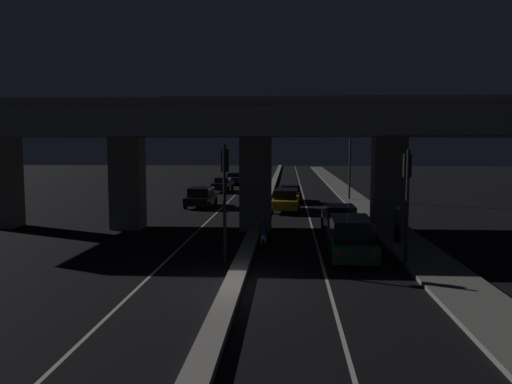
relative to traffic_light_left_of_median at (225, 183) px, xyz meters
name	(u,v)px	position (x,y,z in m)	size (l,w,h in m)	color
ground_plane	(233,289)	(0.75, -3.80, -3.43)	(200.00, 200.00, 0.00)	black
lane_line_left_inner	(238,192)	(-2.61, 31.20, -3.43)	(0.12, 126.00, 0.00)	beige
lane_line_right_inner	(302,193)	(4.10, 31.20, -3.43)	(0.12, 126.00, 0.00)	beige
median_divider	(270,191)	(0.75, 31.20, -3.31)	(0.70, 126.00, 0.24)	gray
sidewalk_right	(354,200)	(8.58, 24.20, -3.34)	(2.34, 126.00, 0.16)	slate
elevated_overpass	(249,130)	(0.35, 8.35, 2.40)	(35.34, 10.27, 7.78)	gray
traffic_light_left_of_median	(225,183)	(0.00, 0.00, 0.00)	(0.30, 0.49, 5.03)	black
traffic_light_right_of_median	(407,187)	(7.51, 0.00, -0.12)	(0.30, 0.49, 4.84)	black
street_lamp	(347,144)	(7.78, 23.89, 1.66)	(2.25, 0.32, 8.68)	#2D2D30
car_dark_green_lead	(351,238)	(5.38, 0.81, -2.45)	(2.11, 4.25, 1.86)	black
car_grey_second	(340,219)	(5.60, 7.59, -2.61)	(1.92, 4.71, 1.59)	#515459
car_taxi_yellow_third	(286,200)	(2.46, 16.64, -2.56)	(2.20, 4.77, 1.66)	gold
car_black_fourth	(290,194)	(2.77, 22.72, -2.69)	(2.13, 4.44, 1.46)	black
car_black_lead_oncoming	(201,197)	(-4.34, 18.66, -2.61)	(2.18, 4.42, 1.58)	black
car_black_second_oncoming	(223,185)	(-4.30, 31.50, -2.66)	(1.98, 4.41, 1.50)	black
car_dark_blue_third_oncoming	(234,178)	(-4.12, 41.12, -2.67)	(1.93, 4.38, 1.45)	#141938
motorcycle_white_filtering_near	(264,236)	(1.48, 3.14, -2.82)	(0.32, 1.93, 1.42)	black
pedestrian_on_sidewalk	(397,224)	(8.08, 4.22, -2.35)	(0.37, 0.37, 1.82)	black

